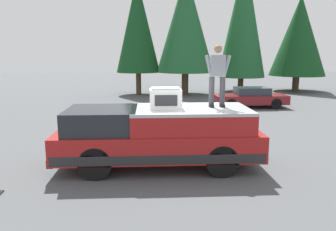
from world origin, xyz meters
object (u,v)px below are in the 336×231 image
(pickup_truck, at_px, (158,136))
(person_on_truck_bed, at_px, (217,74))
(compressor_unit, at_px, (165,98))
(parked_car_maroon, at_px, (250,97))

(pickup_truck, distance_m, person_on_truck_bed, 2.34)
(person_on_truck_bed, bearing_deg, compressor_unit, 97.11)
(parked_car_maroon, bearing_deg, compressor_unit, 151.36)
(pickup_truck, relative_size, compressor_unit, 6.60)
(person_on_truck_bed, distance_m, parked_car_maroon, 10.65)
(person_on_truck_bed, xyz_separation_m, parked_car_maroon, (9.69, -3.96, -1.97))
(pickup_truck, xyz_separation_m, parked_car_maroon, (9.83, -5.58, -0.29))
(pickup_truck, distance_m, parked_car_maroon, 11.31)
(person_on_truck_bed, height_order, parked_car_maroon, person_on_truck_bed)
(compressor_unit, xyz_separation_m, parked_car_maroon, (9.87, -5.39, -1.35))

